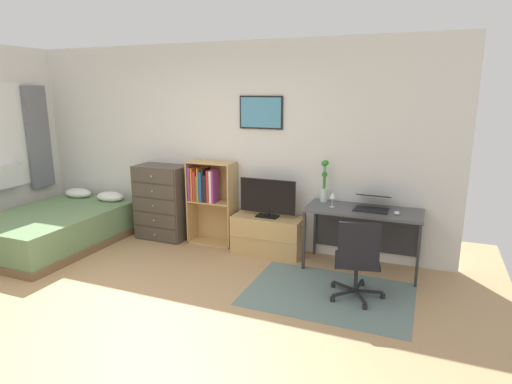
% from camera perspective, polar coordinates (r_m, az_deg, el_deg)
% --- Properties ---
extents(ground_plane, '(7.20, 7.20, 0.00)m').
position_cam_1_polar(ground_plane, '(4.38, -19.06, -15.81)').
color(ground_plane, tan).
extents(wall_back_with_posters, '(6.12, 0.09, 2.70)m').
position_cam_1_polar(wall_back_with_posters, '(5.91, -4.38, 6.25)').
color(wall_back_with_posters, silver).
rests_on(wall_back_with_posters, ground_plane).
extents(area_rug, '(1.70, 1.20, 0.01)m').
position_cam_1_polar(area_rug, '(4.67, 9.64, -13.22)').
color(area_rug, slate).
rests_on(area_rug, ground_plane).
extents(bed, '(1.41, 2.05, 0.61)m').
position_cam_1_polar(bed, '(6.52, -24.99, -4.29)').
color(bed, brown).
rests_on(bed, ground_plane).
extents(dresser, '(0.73, 0.46, 1.06)m').
position_cam_1_polar(dresser, '(6.26, -12.34, -1.32)').
color(dresser, '#4C4238').
rests_on(dresser, ground_plane).
extents(bookshelf, '(0.65, 0.30, 1.15)m').
position_cam_1_polar(bookshelf, '(5.90, -6.33, -0.29)').
color(bookshelf, tan).
rests_on(bookshelf, ground_plane).
extents(tv_stand, '(0.91, 0.41, 0.49)m').
position_cam_1_polar(tv_stand, '(5.63, 1.58, -5.68)').
color(tv_stand, tan).
rests_on(tv_stand, ground_plane).
extents(television, '(0.74, 0.16, 0.50)m').
position_cam_1_polar(television, '(5.46, 1.53, -0.88)').
color(television, black).
rests_on(television, tv_stand).
extents(desk, '(1.32, 0.58, 0.74)m').
position_cam_1_polar(desk, '(5.22, 14.17, -3.48)').
color(desk, '#4C4C4F').
rests_on(desk, ground_plane).
extents(office_chair, '(0.58, 0.57, 0.86)m').
position_cam_1_polar(office_chair, '(4.42, 13.36, -8.56)').
color(office_chair, '#232326').
rests_on(office_chair, ground_plane).
extents(laptop, '(0.39, 0.42, 0.17)m').
position_cam_1_polar(laptop, '(5.15, 15.24, -1.44)').
color(laptop, black).
rests_on(laptop, desk).
extents(computer_mouse, '(0.06, 0.10, 0.03)m').
position_cam_1_polar(computer_mouse, '(5.01, 18.24, -2.66)').
color(computer_mouse, silver).
rests_on(computer_mouse, desk).
extents(bamboo_vase, '(0.09, 0.11, 0.52)m').
position_cam_1_polar(bamboo_vase, '(5.32, 9.08, 1.23)').
color(bamboo_vase, silver).
rests_on(bamboo_vase, desk).
extents(wine_glass, '(0.07, 0.07, 0.18)m').
position_cam_1_polar(wine_glass, '(5.10, 10.16, -0.52)').
color(wine_glass, silver).
rests_on(wine_glass, desk).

